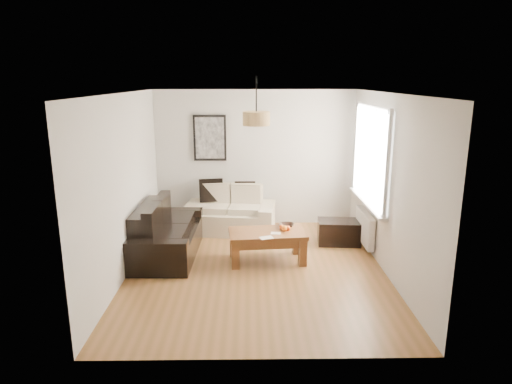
{
  "coord_description": "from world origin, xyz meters",
  "views": [
    {
      "loc": [
        -0.1,
        -6.3,
        2.8
      ],
      "look_at": [
        0.0,
        0.6,
        1.05
      ],
      "focal_mm": 31.6,
      "sensor_mm": 36.0,
      "label": 1
    }
  ],
  "objects_px": {
    "loveseat_cream": "(230,210)",
    "sofa_leather": "(168,230)",
    "coffee_table": "(267,246)",
    "ottoman": "(339,232)"
  },
  "relations": [
    {
      "from": "sofa_leather",
      "to": "ottoman",
      "type": "relative_size",
      "value": 2.61
    },
    {
      "from": "loveseat_cream",
      "to": "ottoman",
      "type": "relative_size",
      "value": 2.27
    },
    {
      "from": "sofa_leather",
      "to": "coffee_table",
      "type": "relative_size",
      "value": 1.59
    },
    {
      "from": "coffee_table",
      "to": "ottoman",
      "type": "height_order",
      "value": "coffee_table"
    },
    {
      "from": "loveseat_cream",
      "to": "coffee_table",
      "type": "distance_m",
      "value": 1.6
    },
    {
      "from": "sofa_leather",
      "to": "coffee_table",
      "type": "height_order",
      "value": "sofa_leather"
    },
    {
      "from": "loveseat_cream",
      "to": "sofa_leather",
      "type": "height_order",
      "value": "same"
    },
    {
      "from": "loveseat_cream",
      "to": "sofa_leather",
      "type": "relative_size",
      "value": 0.87
    },
    {
      "from": "sofa_leather",
      "to": "ottoman",
      "type": "bearing_deg",
      "value": -79.77
    },
    {
      "from": "loveseat_cream",
      "to": "coffee_table",
      "type": "bearing_deg",
      "value": -58.91
    }
  ]
}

